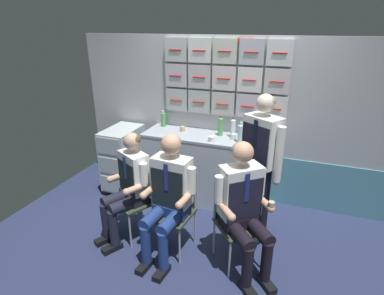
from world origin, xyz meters
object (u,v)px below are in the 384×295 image
(service_trolley, at_px, (123,157))
(folding_chair_left, at_px, (142,191))
(coffee_cup_white, at_px, (233,136))
(crew_member_near_trolley, at_px, (244,203))
(crew_member_left, at_px, (128,184))
(crew_member_center, at_px, (168,192))
(folding_chair_near_trolley, at_px, (235,213))
(folding_chair_center, at_px, (176,202))
(crew_member_standing, at_px, (260,158))
(water_bottle_short, at_px, (233,128))

(service_trolley, xyz_separation_m, folding_chair_left, (0.74, -0.80, 0.02))
(service_trolley, height_order, coffee_cup_white, coffee_cup_white)
(service_trolley, bearing_deg, crew_member_near_trolley, -26.84)
(crew_member_left, distance_m, crew_member_center, 0.53)
(crew_member_left, relative_size, folding_chair_near_trolley, 1.47)
(folding_chair_near_trolley, bearing_deg, crew_member_center, -164.60)
(folding_chair_left, distance_m, crew_member_left, 0.23)
(crew_member_center, relative_size, folding_chair_near_trolley, 1.55)
(service_trolley, distance_m, folding_chair_left, 1.09)
(folding_chair_left, height_order, coffee_cup_white, coffee_cup_white)
(folding_chair_center, xyz_separation_m, crew_member_standing, (0.78, 0.42, 0.46))
(folding_chair_left, relative_size, crew_member_center, 0.64)
(crew_member_near_trolley, bearing_deg, folding_chair_near_trolley, 130.80)
(crew_member_standing, height_order, water_bottle_short, crew_member_standing)
(folding_chair_left, height_order, crew_member_left, crew_member_left)
(folding_chair_left, xyz_separation_m, crew_member_left, (-0.08, -0.14, 0.16))
(folding_chair_left, distance_m, crew_member_standing, 1.37)
(service_trolley, height_order, crew_member_left, crew_member_left)
(crew_member_center, height_order, coffee_cup_white, crew_member_center)
(folding_chair_center, distance_m, folding_chair_near_trolley, 0.63)
(folding_chair_near_trolley, height_order, water_bottle_short, water_bottle_short)
(service_trolley, relative_size, crew_member_standing, 0.56)
(folding_chair_left, xyz_separation_m, crew_member_standing, (1.24, 0.34, 0.46))
(crew_member_near_trolley, height_order, crew_member_standing, crew_member_standing)
(crew_member_standing, bearing_deg, folding_chair_near_trolley, -111.34)
(folding_chair_left, height_order, crew_member_standing, crew_member_standing)
(service_trolley, relative_size, folding_chair_center, 1.10)
(folding_chair_left, bearing_deg, crew_member_standing, 15.41)
(folding_chair_near_trolley, bearing_deg, crew_member_standing, 68.66)
(crew_member_left, height_order, folding_chair_near_trolley, crew_member_left)
(folding_chair_left, height_order, crew_member_center, crew_member_center)
(crew_member_standing, distance_m, coffee_cup_white, 0.70)
(folding_chair_near_trolley, relative_size, crew_member_near_trolley, 0.64)
(crew_member_near_trolley, distance_m, crew_member_standing, 0.58)
(service_trolley, bearing_deg, crew_member_standing, -13.06)
(crew_member_left, height_order, crew_member_standing, crew_member_standing)
(crew_member_center, height_order, crew_member_near_trolley, crew_member_near_trolley)
(crew_member_center, distance_m, water_bottle_short, 1.31)
(coffee_cup_white, bearing_deg, crew_member_left, -130.83)
(folding_chair_center, xyz_separation_m, crew_member_near_trolley, (0.73, -0.10, 0.21))
(folding_chair_near_trolley, xyz_separation_m, crew_member_standing, (0.16, 0.40, 0.46))
(folding_chair_left, distance_m, water_bottle_short, 1.37)
(folding_chair_left, relative_size, crew_member_standing, 0.51)
(crew_member_left, distance_m, crew_member_standing, 1.44)
(folding_chair_center, distance_m, coffee_cup_white, 1.14)
(folding_chair_center, bearing_deg, crew_member_standing, 28.20)
(folding_chair_center, distance_m, crew_member_near_trolley, 0.76)
(folding_chair_center, relative_size, crew_member_standing, 0.51)
(crew_member_standing, bearing_deg, crew_member_center, -144.18)
(service_trolley, height_order, water_bottle_short, water_bottle_short)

